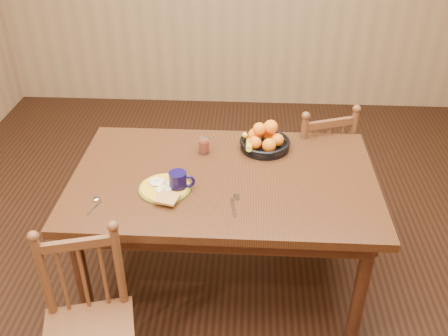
# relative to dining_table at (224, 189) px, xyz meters

# --- Properties ---
(room) EXTENTS (4.52, 5.02, 2.72)m
(room) POSITION_rel_dining_table_xyz_m (0.00, 0.00, 0.68)
(room) COLOR black
(room) RESTS_ON ground
(dining_table) EXTENTS (1.60, 1.00, 0.75)m
(dining_table) POSITION_rel_dining_table_xyz_m (0.00, 0.00, 0.00)
(dining_table) COLOR black
(dining_table) RESTS_ON ground
(chair_far) EXTENTS (0.51, 0.50, 0.89)m
(chair_far) POSITION_rel_dining_table_xyz_m (0.56, 0.63, -0.23)
(chair_far) COLOR #522C18
(chair_far) RESTS_ON ground
(chair_near) EXTENTS (0.48, 0.46, 0.87)m
(chair_near) POSITION_rel_dining_table_xyz_m (-0.56, -0.75, -0.24)
(chair_near) COLOR #522C18
(chair_near) RESTS_ON ground
(breakfast_plate) EXTENTS (0.26, 0.30, 0.04)m
(breakfast_plate) POSITION_rel_dining_table_xyz_m (-0.29, -0.15, 0.10)
(breakfast_plate) COLOR #59601E
(breakfast_plate) RESTS_ON dining_table
(fork) EXTENTS (0.05, 0.18, 0.00)m
(fork) POSITION_rel_dining_table_xyz_m (0.06, -0.25, 0.09)
(fork) COLOR silver
(fork) RESTS_ON dining_table
(spoon) EXTENTS (0.05, 0.16, 0.01)m
(spoon) POSITION_rel_dining_table_xyz_m (-0.61, -0.27, 0.09)
(spoon) COLOR silver
(spoon) RESTS_ON dining_table
(coffee_mug) EXTENTS (0.13, 0.09, 0.10)m
(coffee_mug) POSITION_rel_dining_table_xyz_m (-0.22, -0.13, 0.14)
(coffee_mug) COLOR black
(coffee_mug) RESTS_ON dining_table
(juice_glass) EXTENTS (0.06, 0.06, 0.09)m
(juice_glass) POSITION_rel_dining_table_xyz_m (-0.13, 0.23, 0.13)
(juice_glass) COLOR silver
(juice_glass) RESTS_ON dining_table
(fruit_bowl) EXTENTS (0.29, 0.29, 0.17)m
(fruit_bowl) POSITION_rel_dining_table_xyz_m (0.21, 0.30, 0.14)
(fruit_bowl) COLOR black
(fruit_bowl) RESTS_ON dining_table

